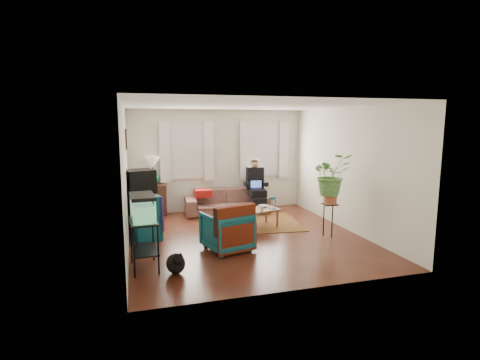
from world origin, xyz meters
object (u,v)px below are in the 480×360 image
object	(u,v)px
aquarium_stand	(144,245)
coffee_table	(256,219)
sofa	(227,197)
dresser	(142,215)
side_table	(154,200)
plant_stand	(329,220)
armchair	(227,229)

from	to	relation	value
aquarium_stand	coffee_table	bearing A→B (deg)	31.50
sofa	dresser	bearing A→B (deg)	-142.26
side_table	plant_stand	bearing A→B (deg)	-40.21
armchair	side_table	bearing A→B (deg)	-86.29
sofa	dresser	distance (m)	2.57
dresser	armchair	distance (m)	1.90
sofa	armchair	bearing A→B (deg)	-100.73
sofa	aquarium_stand	bearing A→B (deg)	-120.37
aquarium_stand	plant_stand	distance (m)	3.72
dresser	armchair	xyz separation A→B (m)	(1.45, -1.23, -0.05)
sofa	aquarium_stand	xyz separation A→B (m)	(-2.13, -3.19, -0.02)
side_table	coffee_table	world-z (taller)	side_table
dresser	aquarium_stand	size ratio (longest dim) A/B	1.24
coffee_table	plant_stand	size ratio (longest dim) A/B	1.50
sofa	armchair	size ratio (longest dim) A/B	2.70
aquarium_stand	plant_stand	xyz separation A→B (m)	(3.64, 0.74, -0.06)
coffee_table	plant_stand	world-z (taller)	plant_stand
dresser	plant_stand	world-z (taller)	dresser
aquarium_stand	armchair	size ratio (longest dim) A/B	1.02
coffee_table	armchair	bearing A→B (deg)	-144.56
coffee_table	plant_stand	bearing A→B (deg)	-54.35
sofa	dresser	world-z (taller)	dresser
side_table	coffee_table	bearing A→B (deg)	-41.48
aquarium_stand	armchair	distance (m)	1.54
side_table	aquarium_stand	world-z (taller)	aquarium_stand
sofa	aquarium_stand	distance (m)	3.84
dresser	coffee_table	distance (m)	2.40
side_table	armchair	bearing A→B (deg)	-69.85
side_table	armchair	size ratio (longest dim) A/B	0.99
side_table	aquarium_stand	size ratio (longest dim) A/B	0.98
side_table	armchair	xyz separation A→B (m)	(1.11, -3.02, 0.00)
dresser	coffee_table	size ratio (longest dim) A/B	0.98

